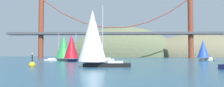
{
  "coord_description": "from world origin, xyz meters",
  "views": [
    {
      "loc": [
        1.8,
        -22.65,
        2.31
      ],
      "look_at": [
        0.0,
        38.16,
        5.2
      ],
      "focal_mm": 34.77,
      "sensor_mm": 36.0,
      "label": 1
    }
  ],
  "objects_px": {
    "channel_buoy": "(32,65)",
    "sailboat_white_mainsail": "(94,37)",
    "sailboat_green_sail": "(63,47)",
    "sailboat_pink_spinnaker": "(96,47)",
    "sailboat_crimson_sail": "(72,47)",
    "sailboat_blue_spinnaker": "(203,50)"
  },
  "relations": [
    {
      "from": "sailboat_pink_spinnaker",
      "to": "channel_buoy",
      "type": "height_order",
      "value": "sailboat_pink_spinnaker"
    },
    {
      "from": "sailboat_pink_spinnaker",
      "to": "sailboat_green_sail",
      "type": "bearing_deg",
      "value": -171.25
    },
    {
      "from": "sailboat_blue_spinnaker",
      "to": "sailboat_white_mainsail",
      "type": "bearing_deg",
      "value": -133.51
    },
    {
      "from": "sailboat_green_sail",
      "to": "sailboat_pink_spinnaker",
      "type": "bearing_deg",
      "value": 8.75
    },
    {
      "from": "sailboat_crimson_sail",
      "to": "sailboat_white_mainsail",
      "type": "distance_m",
      "value": 27.63
    },
    {
      "from": "sailboat_white_mainsail",
      "to": "sailboat_blue_spinnaker",
      "type": "distance_m",
      "value": 47.65
    },
    {
      "from": "sailboat_pink_spinnaker",
      "to": "sailboat_crimson_sail",
      "type": "xyz_separation_m",
      "value": [
        -6.44,
        -8.56,
        -0.35
      ]
    },
    {
      "from": "sailboat_pink_spinnaker",
      "to": "channel_buoy",
      "type": "xyz_separation_m",
      "value": [
        -8.07,
        -34.14,
        -4.21
      ]
    },
    {
      "from": "sailboat_crimson_sail",
      "to": "sailboat_pink_spinnaker",
      "type": "bearing_deg",
      "value": 53.05
    },
    {
      "from": "sailboat_white_mainsail",
      "to": "sailboat_green_sail",
      "type": "xyz_separation_m",
      "value": [
        -13.84,
        32.83,
        -0.83
      ]
    },
    {
      "from": "sailboat_green_sail",
      "to": "channel_buoy",
      "type": "relative_size",
      "value": 3.52
    },
    {
      "from": "sailboat_white_mainsail",
      "to": "sailboat_blue_spinnaker",
      "type": "xyz_separation_m",
      "value": [
        32.79,
        34.54,
        -1.57
      ]
    },
    {
      "from": "sailboat_crimson_sail",
      "to": "sailboat_blue_spinnaker",
      "type": "bearing_deg",
      "value": 11.51
    },
    {
      "from": "channel_buoy",
      "to": "sailboat_pink_spinnaker",
      "type": "bearing_deg",
      "value": 76.7
    },
    {
      "from": "sailboat_pink_spinnaker",
      "to": "sailboat_crimson_sail",
      "type": "relative_size",
      "value": 1.09
    },
    {
      "from": "sailboat_white_mainsail",
      "to": "channel_buoy",
      "type": "height_order",
      "value": "sailboat_white_mainsail"
    },
    {
      "from": "sailboat_pink_spinnaker",
      "to": "sailboat_white_mainsail",
      "type": "distance_m",
      "value": 34.63
    },
    {
      "from": "channel_buoy",
      "to": "sailboat_crimson_sail",
      "type": "bearing_deg",
      "value": 86.35
    },
    {
      "from": "sailboat_pink_spinnaker",
      "to": "channel_buoy",
      "type": "relative_size",
      "value": 3.5
    },
    {
      "from": "sailboat_crimson_sail",
      "to": "channel_buoy",
      "type": "xyz_separation_m",
      "value": [
        -1.63,
        -25.58,
        -3.86
      ]
    },
    {
      "from": "sailboat_white_mainsail",
      "to": "sailboat_green_sail",
      "type": "distance_m",
      "value": 35.64
    },
    {
      "from": "channel_buoy",
      "to": "sailboat_white_mainsail",
      "type": "bearing_deg",
      "value": -1.78
    }
  ]
}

